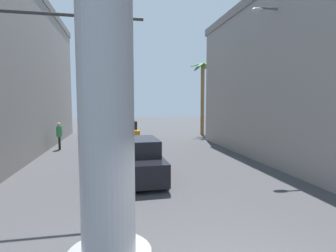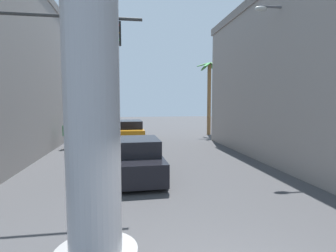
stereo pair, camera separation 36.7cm
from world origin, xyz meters
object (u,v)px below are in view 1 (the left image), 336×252
at_px(street_lamp, 287,73).
at_px(car_far, 124,131).
at_px(traffic_light_mast, 22,67).
at_px(car_lead, 134,158).
at_px(palm_tree_far_right, 203,89).
at_px(palm_tree_mid_right, 245,69).
at_px(pedestrian_far_left, 59,134).

height_order(street_lamp, car_far, street_lamp).
distance_m(street_lamp, traffic_light_mast, 10.52).
distance_m(car_lead, car_far, 10.33).
height_order(car_lead, palm_tree_far_right, palm_tree_far_right).
bearing_deg(car_lead, traffic_light_mast, -146.12).
xyz_separation_m(street_lamp, car_lead, (-6.91, -0.10, -3.62)).
relative_size(car_far, palm_tree_mid_right, 0.55).
bearing_deg(palm_tree_mid_right, traffic_light_mast, -145.13).
distance_m(car_lead, palm_tree_far_right, 14.99).
height_order(street_lamp, pedestrian_far_left, street_lamp).
relative_size(car_far, pedestrian_far_left, 2.80).
bearing_deg(car_lead, street_lamp, 0.81).
bearing_deg(pedestrian_far_left, car_lead, -58.28).
height_order(car_far, pedestrian_far_left, pedestrian_far_left).
bearing_deg(street_lamp, palm_tree_far_right, 88.79).
bearing_deg(traffic_light_mast, palm_tree_far_right, 54.83).
xyz_separation_m(traffic_light_mast, car_far, (3.24, 12.57, -3.28)).
height_order(street_lamp, palm_tree_far_right, street_lamp).
height_order(car_far, palm_tree_mid_right, palm_tree_mid_right).
bearing_deg(palm_tree_far_right, car_lead, -119.51).
bearing_deg(palm_tree_far_right, palm_tree_mid_right, -87.29).
bearing_deg(car_far, palm_tree_far_right, 17.94).
relative_size(traffic_light_mast, palm_tree_far_right, 0.84).
distance_m(street_lamp, palm_tree_mid_right, 5.34).
height_order(street_lamp, traffic_light_mast, street_lamp).
bearing_deg(car_lead, car_far, 90.54).
xyz_separation_m(car_lead, car_far, (-0.10, 10.33, 0.03)).
xyz_separation_m(car_lead, pedestrian_far_left, (-4.27, 6.90, 0.30)).
bearing_deg(street_lamp, car_far, 124.42).
height_order(traffic_light_mast, car_lead, traffic_light_mast).
xyz_separation_m(street_lamp, palm_tree_far_right, (0.27, 12.59, -0.12)).
bearing_deg(car_far, car_lead, -89.46).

